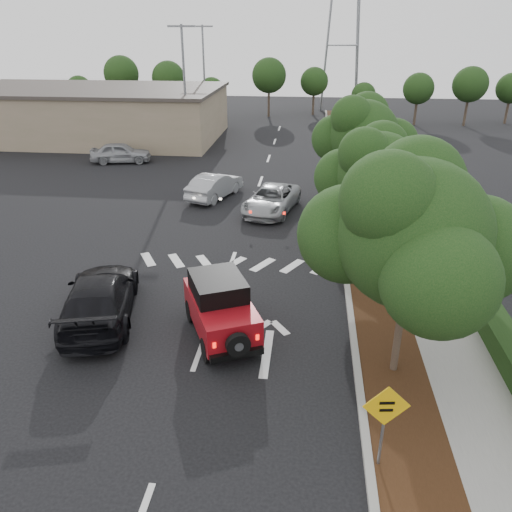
# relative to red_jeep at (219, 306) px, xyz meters

# --- Properties ---
(ground) EXTENTS (120.00, 120.00, 0.00)m
(ground) POSITION_rel_red_jeep_xyz_m (-0.43, -0.97, -0.97)
(ground) COLOR black
(ground) RESTS_ON ground
(curb) EXTENTS (0.20, 70.00, 0.15)m
(curb) POSITION_rel_red_jeep_xyz_m (4.17, 11.03, -0.89)
(curb) COLOR #9E9B93
(curb) RESTS_ON ground
(planting_strip) EXTENTS (1.80, 70.00, 0.12)m
(planting_strip) POSITION_rel_red_jeep_xyz_m (5.17, 11.03, -0.91)
(planting_strip) COLOR black
(planting_strip) RESTS_ON ground
(sidewalk) EXTENTS (2.00, 70.00, 0.12)m
(sidewalk) POSITION_rel_red_jeep_xyz_m (7.07, 11.03, -0.91)
(sidewalk) COLOR gray
(sidewalk) RESTS_ON ground
(hedge) EXTENTS (0.80, 70.00, 0.80)m
(hedge) POSITION_rel_red_jeep_xyz_m (8.47, 11.03, -0.57)
(hedge) COLOR black
(hedge) RESTS_ON ground
(commercial_building) EXTENTS (22.00, 12.00, 4.00)m
(commercial_building) POSITION_rel_red_jeep_xyz_m (-16.43, 29.03, 1.03)
(commercial_building) COLOR gray
(commercial_building) RESTS_ON ground
(transmission_tower) EXTENTS (7.00, 4.00, 28.00)m
(transmission_tower) POSITION_rel_red_jeep_xyz_m (5.57, 47.03, -0.97)
(transmission_tower) COLOR slate
(transmission_tower) RESTS_ON ground
(street_tree_near) EXTENTS (3.80, 3.80, 5.92)m
(street_tree_near) POSITION_rel_red_jeep_xyz_m (5.17, -1.47, -0.97)
(street_tree_near) COLOR black
(street_tree_near) RESTS_ON ground
(street_tree_mid) EXTENTS (3.20, 3.20, 5.32)m
(street_tree_mid) POSITION_rel_red_jeep_xyz_m (5.17, 5.53, -0.97)
(street_tree_mid) COLOR black
(street_tree_mid) RESTS_ON ground
(street_tree_far) EXTENTS (3.40, 3.40, 5.62)m
(street_tree_far) POSITION_rel_red_jeep_xyz_m (5.17, 12.03, -0.97)
(street_tree_far) COLOR black
(street_tree_far) RESTS_ON ground
(light_pole_a) EXTENTS (2.00, 0.22, 9.00)m
(light_pole_a) POSITION_rel_red_jeep_xyz_m (-6.93, 25.03, -0.97)
(light_pole_a) COLOR slate
(light_pole_a) RESTS_ON ground
(light_pole_b) EXTENTS (2.00, 0.22, 9.00)m
(light_pole_b) POSITION_rel_red_jeep_xyz_m (-7.93, 37.03, -0.97)
(light_pole_b) COLOR slate
(light_pole_b) RESTS_ON ground
(red_jeep) EXTENTS (2.92, 3.90, 1.91)m
(red_jeep) POSITION_rel_red_jeep_xyz_m (0.00, 0.00, 0.00)
(red_jeep) COLOR black
(red_jeep) RESTS_ON ground
(silver_suv_ahead) EXTENTS (3.15, 5.08, 1.31)m
(silver_suv_ahead) POSITION_rel_red_jeep_xyz_m (0.70, 11.54, -0.31)
(silver_suv_ahead) COLOR #999CA0
(silver_suv_ahead) RESTS_ON ground
(black_suv_oncoming) EXTENTS (3.33, 5.62, 1.53)m
(black_suv_oncoming) POSITION_rel_red_jeep_xyz_m (-4.06, 0.45, -0.20)
(black_suv_oncoming) COLOR black
(black_suv_oncoming) RESTS_ON ground
(silver_sedan_oncoming) EXTENTS (2.79, 4.43, 1.38)m
(silver_sedan_oncoming) POSITION_rel_red_jeep_xyz_m (-2.66, 13.53, -0.28)
(silver_sedan_oncoming) COLOR #9C9EA3
(silver_sedan_oncoming) RESTS_ON ground
(parked_suv) EXTENTS (4.41, 2.48, 1.42)m
(parked_suv) POSITION_rel_red_jeep_xyz_m (-10.76, 20.72, -0.26)
(parked_suv) COLOR #97999E
(parked_suv) RESTS_ON ground
(speed_hump_sign) EXTENTS (0.99, 0.15, 2.13)m
(speed_hump_sign) POSITION_rel_red_jeep_xyz_m (4.38, -4.92, 0.51)
(speed_hump_sign) COLOR slate
(speed_hump_sign) RESTS_ON ground
(terracotta_planter) EXTENTS (0.65, 0.65, 1.12)m
(terracotta_planter) POSITION_rel_red_jeep_xyz_m (6.17, 2.69, -0.21)
(terracotta_planter) COLOR brown
(terracotta_planter) RESTS_ON ground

